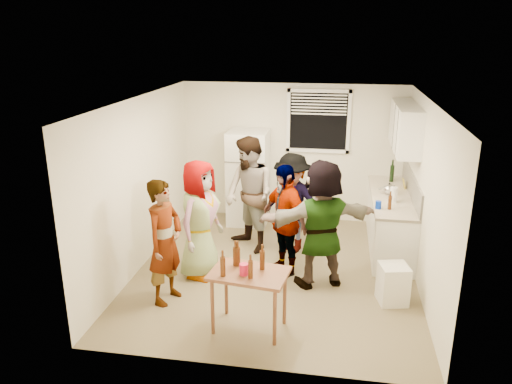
% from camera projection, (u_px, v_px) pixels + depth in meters
% --- Properties ---
extents(room, '(4.00, 4.50, 2.50)m').
position_uv_depth(room, '(275.00, 271.00, 7.36)').
color(room, silver).
rests_on(room, ground).
extents(window, '(1.12, 0.10, 1.06)m').
position_uv_depth(window, '(318.00, 121.00, 8.79)').
color(window, white).
rests_on(window, room).
extents(refrigerator, '(0.70, 0.70, 1.70)m').
position_uv_depth(refrigerator, '(248.00, 178.00, 8.98)').
color(refrigerator, white).
rests_on(refrigerator, ground).
extents(counter_lower, '(0.60, 2.20, 0.86)m').
position_uv_depth(counter_lower, '(390.00, 222.00, 8.04)').
color(counter_lower, white).
rests_on(counter_lower, ground).
extents(countertop, '(0.64, 2.22, 0.04)m').
position_uv_depth(countertop, '(392.00, 196.00, 7.90)').
color(countertop, beige).
rests_on(countertop, counter_lower).
extents(backsplash, '(0.03, 2.20, 0.36)m').
position_uv_depth(backsplash, '(412.00, 185.00, 7.79)').
color(backsplash, '#A9A59C').
rests_on(backsplash, countertop).
extents(upper_cabinets, '(0.34, 1.60, 0.70)m').
position_uv_depth(upper_cabinets, '(405.00, 127.00, 7.73)').
color(upper_cabinets, white).
rests_on(upper_cabinets, room).
extents(kettle, '(0.25, 0.21, 0.20)m').
position_uv_depth(kettle, '(389.00, 194.00, 7.92)').
color(kettle, silver).
rests_on(kettle, countertop).
extents(paper_towel, '(0.11, 0.11, 0.24)m').
position_uv_depth(paper_towel, '(393.00, 202.00, 7.55)').
color(paper_towel, white).
rests_on(paper_towel, countertop).
extents(wine_bottle, '(0.07, 0.07, 0.28)m').
position_uv_depth(wine_bottle, '(391.00, 181.00, 8.58)').
color(wine_bottle, black).
rests_on(wine_bottle, countertop).
extents(beer_bottle_counter, '(0.05, 0.05, 0.20)m').
position_uv_depth(beer_bottle_counter, '(389.00, 209.00, 7.26)').
color(beer_bottle_counter, '#47230C').
rests_on(beer_bottle_counter, countertop).
extents(blue_cup, '(0.09, 0.09, 0.12)m').
position_uv_depth(blue_cup, '(378.00, 209.00, 7.28)').
color(blue_cup, '#0830CA').
rests_on(blue_cup, countertop).
extents(picture_frame, '(0.02, 0.18, 0.15)m').
position_uv_depth(picture_frame, '(404.00, 184.00, 8.22)').
color(picture_frame, gold).
rests_on(picture_frame, countertop).
extents(trash_bin, '(0.42, 0.42, 0.52)m').
position_uv_depth(trash_bin, '(393.00, 285.00, 6.45)').
color(trash_bin, white).
rests_on(trash_bin, ground).
extents(serving_table, '(0.95, 0.70, 0.74)m').
position_uv_depth(serving_table, '(249.00, 328.00, 5.95)').
color(serving_table, brown).
rests_on(serving_table, ground).
extents(beer_bottle_table, '(0.06, 0.06, 0.21)m').
position_uv_depth(beer_bottle_table, '(251.00, 278.00, 5.58)').
color(beer_bottle_table, '#47230C').
rests_on(beer_bottle_table, serving_table).
extents(red_cup, '(0.10, 0.10, 0.13)m').
position_uv_depth(red_cup, '(244.00, 275.00, 5.66)').
color(red_cup, red).
rests_on(red_cup, serving_table).
extents(guest_grey, '(1.88, 1.30, 0.54)m').
position_uv_depth(guest_grey, '(202.00, 274.00, 7.26)').
color(guest_grey, gray).
rests_on(guest_grey, ground).
extents(guest_stripe, '(1.75, 1.04, 0.39)m').
position_uv_depth(guest_stripe, '(168.00, 299.00, 6.59)').
color(guest_stripe, '#141933').
rests_on(guest_stripe, ground).
extents(guest_back_left, '(1.93, 1.93, 0.70)m').
position_uv_depth(guest_back_left, '(250.00, 248.00, 8.11)').
color(guest_back_left, '#513323').
rests_on(guest_back_left, ground).
extents(guest_back_right, '(1.61, 1.88, 0.59)m').
position_uv_depth(guest_back_right, '(291.00, 250.00, 8.07)').
color(guest_back_right, '#3B3B40').
rests_on(guest_back_right, ground).
extents(guest_black, '(1.86, 1.81, 0.40)m').
position_uv_depth(guest_black, '(283.00, 272.00, 7.33)').
color(guest_black, black).
rests_on(guest_black, ground).
extents(guest_orange, '(2.22, 2.29, 0.53)m').
position_uv_depth(guest_orange, '(319.00, 283.00, 7.00)').
color(guest_orange, '#E98644').
rests_on(guest_orange, ground).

